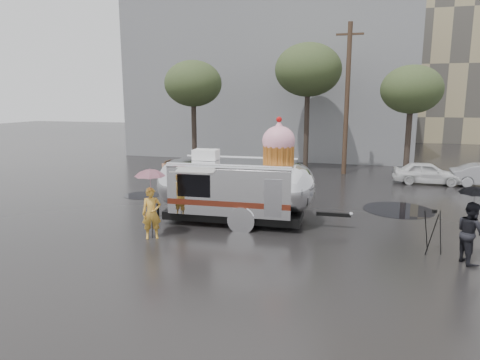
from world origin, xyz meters
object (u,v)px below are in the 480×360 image
(person_right, at_px, (471,233))
(tripod, at_px, (433,228))
(person_left, at_px, (152,213))
(airstream_trailer, at_px, (237,185))

(person_right, distance_m, tripod, 1.05)
(person_left, distance_m, tripod, 8.88)
(airstream_trailer, distance_m, person_right, 7.82)
(person_left, relative_size, tripod, 1.26)
(airstream_trailer, relative_size, person_right, 4.24)
(person_right, bearing_deg, airstream_trailer, 55.54)
(airstream_trailer, height_order, tripod, airstream_trailer)
(person_left, relative_size, person_right, 0.97)
(airstream_trailer, distance_m, person_left, 3.48)
(tripod, bearing_deg, person_right, -46.90)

